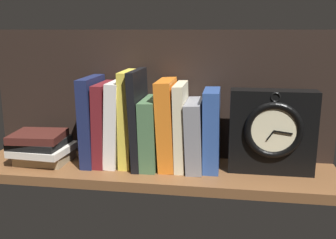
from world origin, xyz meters
TOP-DOWN VIEW (x-y plane):
  - ground_plane at (0.00, 0.00)cm, footprint 95.51×22.25cm
  - back_panel at (0.00, 10.53)cm, footprint 95.51×1.20cm
  - book_navy_bierce at (-16.60, 2.06)cm, footprint 3.32×14.64cm
  - book_maroon_dawkins at (-13.32, 2.06)cm, footprint 3.28×13.56cm
  - book_white_catcher at (-9.98, 2.06)cm, footprint 4.35×13.15cm
  - book_yellow_seinlanguage at (-6.59, 2.06)cm, footprint 3.23×12.38cm
  - book_black_skeptic at (-3.82, 2.06)cm, footprint 2.98×15.73cm
  - book_green_romantic at (-0.54, 2.06)cm, footprint 4.48×15.19cm
  - book_orange_pandolfini at (3.77, 2.06)cm, footprint 5.16×13.72cm
  - book_cream_twain at (7.34, 2.06)cm, footprint 3.23×13.59cm
  - book_gray_chess at (10.92, 2.06)cm, footprint 4.86×14.74cm
  - book_blue_modern at (15.20, 2.06)cm, footprint 4.35×12.34cm
  - framed_clock at (30.16, 1.22)cm, footprint 20.97×7.34cm
  - book_stack_side at (-30.37, -0.79)cm, footprint 15.43×14.42cm

SIDE VIEW (x-z plane):
  - ground_plane at x=0.00cm, z-range -2.50..0.00cm
  - book_stack_side at x=-30.37cm, z-range 0.02..8.49cm
  - book_gray_chess at x=10.92cm, z-range -0.09..17.67cm
  - book_green_romantic at x=-0.54cm, z-range -0.05..17.94cm
  - book_blue_modern at x=15.20cm, z-range -0.04..20.61cm
  - framed_clock at x=30.16cm, z-range 0.17..21.14cm
  - book_maroon_dawkins at x=-13.32cm, z-range -0.02..21.72cm
  - book_cream_twain at x=7.34cm, z-range -0.03..22.04cm
  - book_white_catcher at x=-9.98cm, z-range -0.07..22.28cm
  - book_orange_pandolfini at x=3.77cm, z-range -0.09..22.91cm
  - book_navy_bierce at x=-16.60cm, z-range -0.02..23.21cm
  - book_yellow_seinlanguage at x=-6.59cm, z-range -0.01..25.01cm
  - book_black_skeptic at x=-3.82cm, z-range -0.03..25.29cm
  - back_panel at x=0.00cm, z-range 0.00..35.28cm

